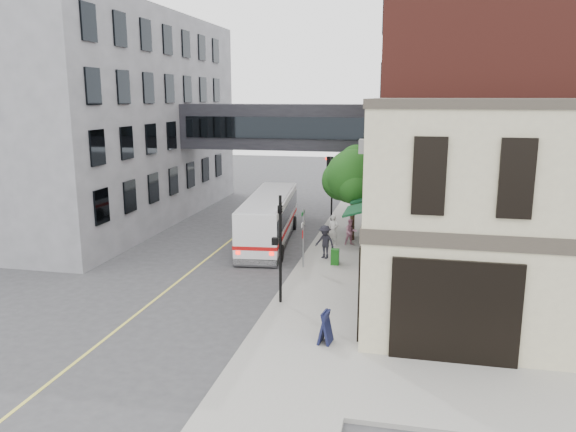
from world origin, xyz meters
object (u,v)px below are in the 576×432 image
at_px(pedestrian_a, 333,230).
at_px(sandwich_board, 325,327).
at_px(bus, 269,217).
at_px(pedestrian_b, 351,232).
at_px(pedestrian_c, 325,242).
at_px(newspaper_box, 335,257).

xyz_separation_m(pedestrian_a, sandwich_board, (1.55, -13.00, -0.31)).
bearing_deg(bus, pedestrian_b, -0.21).
height_order(pedestrian_b, pedestrian_c, pedestrian_c).
distance_m(bus, pedestrian_a, 3.88).
height_order(pedestrian_a, pedestrian_c, pedestrian_c).
relative_size(pedestrian_c, sandwich_board, 1.55).
bearing_deg(pedestrian_a, newspaper_box, -59.42).
relative_size(bus, sandwich_board, 9.18).
bearing_deg(bus, pedestrian_c, -38.66).
xyz_separation_m(bus, sandwich_board, (5.39, -13.31, -0.84)).
relative_size(bus, pedestrian_b, 6.99).
bearing_deg(pedestrian_b, sandwich_board, -109.77).
relative_size(pedestrian_a, pedestrian_c, 1.00).
bearing_deg(bus, pedestrian_a, -4.56).
height_order(bus, pedestrian_c, bus).
distance_m(bus, pedestrian_b, 4.87).
height_order(pedestrian_b, newspaper_box, pedestrian_b).
bearing_deg(pedestrian_a, pedestrian_b, 37.24).
bearing_deg(pedestrian_c, bus, 167.49).
bearing_deg(pedestrian_c, pedestrian_a, 115.10).
bearing_deg(pedestrian_b, pedestrian_c, -131.23).
xyz_separation_m(pedestrian_c, sandwich_board, (1.60, -10.28, -0.31)).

